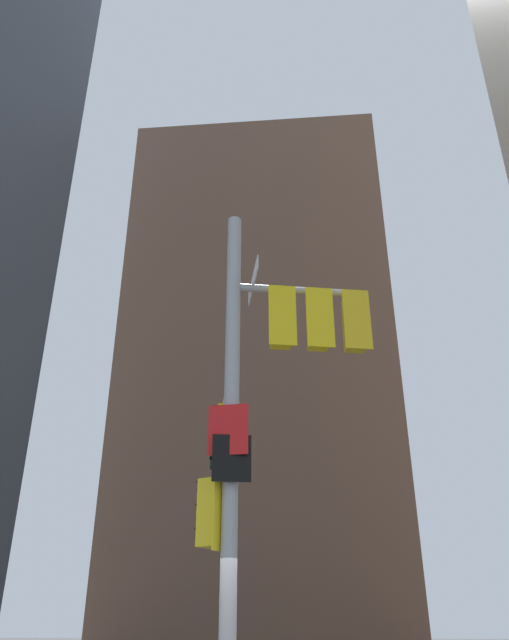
% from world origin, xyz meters
% --- Properties ---
extents(building_mid_block, '(15.16, 15.16, 30.64)m').
position_xyz_m(building_mid_block, '(-1.49, 27.71, 15.32)').
color(building_mid_block, brown).
rests_on(building_mid_block, ground).
extents(signal_pole_assembly, '(3.05, 2.78, 8.46)m').
position_xyz_m(signal_pole_assembly, '(0.36, 0.40, 4.86)').
color(signal_pole_assembly, '#9EA0A3').
rests_on(signal_pole_assembly, ground).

